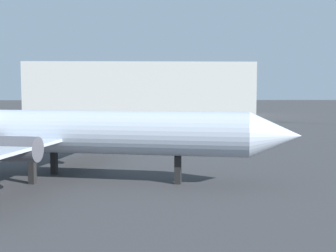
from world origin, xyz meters
TOP-DOWN VIEW (x-y plane):
  - airplane_at_gate at (-8.72, 24.85)m, footprint 39.43×31.24m
  - terminal_building at (-4.07, 117.06)m, footprint 64.48×19.98m

SIDE VIEW (x-z plane):
  - airplane_at_gate at x=-8.72m, z-range -1.63..9.83m
  - terminal_building at x=-4.07m, z-range 0.00..15.31m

